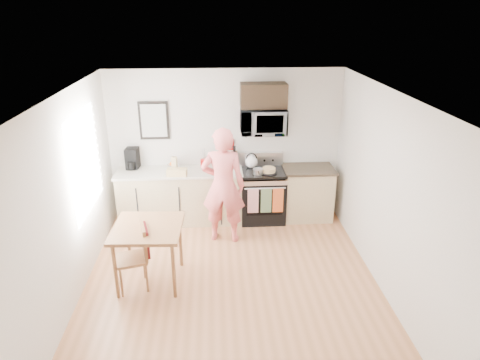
{
  "coord_description": "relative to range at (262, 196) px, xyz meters",
  "views": [
    {
      "loc": [
        -0.19,
        -4.84,
        3.54
      ],
      "look_at": [
        0.17,
        1.0,
        1.15
      ],
      "focal_mm": 32.0,
      "sensor_mm": 36.0,
      "label": 1
    }
  ],
  "objects": [
    {
      "name": "chair",
      "position": [
        -1.83,
        -1.87,
        0.15
      ],
      "size": [
        0.51,
        0.47,
        0.91
      ],
      "rotation": [
        0.0,
        0.0,
        0.25
      ],
      "color": "brown",
      "rests_on": "floor"
    },
    {
      "name": "pot",
      "position": [
        -0.1,
        -0.16,
        0.53
      ],
      "size": [
        0.18,
        0.3,
        0.09
      ],
      "rotation": [
        0.0,
        0.0,
        -0.03
      ],
      "color": "#B7B7BC",
      "rests_on": "range"
    },
    {
      "name": "cake",
      "position": [
        0.08,
        -0.12,
        0.53
      ],
      "size": [
        0.27,
        0.27,
        0.09
      ],
      "color": "black",
      "rests_on": "range"
    },
    {
      "name": "upper_cabinet",
      "position": [
        -0.0,
        0.15,
        1.74
      ],
      "size": [
        0.76,
        0.35,
        0.4
      ],
      "primitive_type": "cube",
      "color": "black",
      "rests_on": "back_wall"
    },
    {
      "name": "range",
      "position": [
        0.0,
        0.0,
        0.0
      ],
      "size": [
        0.76,
        0.7,
        1.16
      ],
      "color": "black",
      "rests_on": "floor"
    },
    {
      "name": "person",
      "position": [
        -0.7,
        -0.68,
        0.5
      ],
      "size": [
        0.75,
        0.55,
        1.88
      ],
      "primitive_type": "imported",
      "rotation": [
        0.0,
        0.0,
        2.99
      ],
      "color": "#C83837",
      "rests_on": "floor"
    },
    {
      "name": "knife_block",
      "position": [
        -0.48,
        0.23,
        0.63
      ],
      "size": [
        0.12,
        0.16,
        0.25
      ],
      "primitive_type": "cube",
      "rotation": [
        0.0,
        0.0,
        -0.04
      ],
      "color": "brown",
      "rests_on": "countertop_left"
    },
    {
      "name": "microwave",
      "position": [
        -0.0,
        0.1,
        1.32
      ],
      "size": [
        0.76,
        0.51,
        0.42
      ],
      "primitive_type": "imported",
      "color": "#B7B7BC",
      "rests_on": "back_wall"
    },
    {
      "name": "countertop_left",
      "position": [
        -1.43,
        0.02,
        0.48
      ],
      "size": [
        2.14,
        0.64,
        0.04
      ],
      "primitive_type": "cube",
      "color": "beige",
      "rests_on": "cabinet_left"
    },
    {
      "name": "left_wall",
      "position": [
        -2.63,
        -1.98,
        0.86
      ],
      "size": [
        0.04,
        4.6,
        2.6
      ],
      "primitive_type": "cube",
      "color": "silver",
      "rests_on": "floor"
    },
    {
      "name": "countertop_right",
      "position": [
        0.8,
        0.02,
        0.48
      ],
      "size": [
        0.88,
        0.64,
        0.04
      ],
      "primitive_type": "cube",
      "color": "black",
      "rests_on": "cabinet_right"
    },
    {
      "name": "floor",
      "position": [
        -0.63,
        -1.98,
        -0.44
      ],
      "size": [
        4.6,
        4.6,
        0.0
      ],
      "primitive_type": "plane",
      "color": "#A86B41",
      "rests_on": "ground"
    },
    {
      "name": "window",
      "position": [
        -2.59,
        -1.18,
        1.11
      ],
      "size": [
        0.06,
        1.4,
        1.5
      ],
      "color": "silver",
      "rests_on": "left_wall"
    },
    {
      "name": "fruit_bowl",
      "position": [
        -1.55,
        0.2,
        0.54
      ],
      "size": [
        0.28,
        0.28,
        0.1
      ],
      "color": "white",
      "rests_on": "countertop_left"
    },
    {
      "name": "bread_bag",
      "position": [
        -1.45,
        -0.2,
        0.56
      ],
      "size": [
        0.34,
        0.18,
        0.12
      ],
      "primitive_type": "cube",
      "rotation": [
        0.0,
        0.0,
        -0.08
      ],
      "color": "#E0C575",
      "rests_on": "countertop_left"
    },
    {
      "name": "cabinet_right",
      "position": [
        0.8,
        0.02,
        0.01
      ],
      "size": [
        0.84,
        0.6,
        0.9
      ],
      "primitive_type": "cube",
      "color": "tan",
      "rests_on": "floor"
    },
    {
      "name": "ceiling",
      "position": [
        -0.63,
        -1.98,
        2.16
      ],
      "size": [
        4.0,
        4.6,
        0.04
      ],
      "primitive_type": "cube",
      "color": "silver",
      "rests_on": "back_wall"
    },
    {
      "name": "coffee_maker",
      "position": [
        -2.23,
        0.21,
        0.67
      ],
      "size": [
        0.23,
        0.31,
        0.36
      ],
      "rotation": [
        0.0,
        0.0,
        -0.11
      ],
      "color": "black",
      "rests_on": "countertop_left"
    },
    {
      "name": "dining_table",
      "position": [
        -1.73,
        -1.76,
        0.31
      ],
      "size": [
        0.9,
        0.9,
        0.84
      ],
      "rotation": [
        0.0,
        0.0,
        -0.05
      ],
      "color": "brown",
      "rests_on": "floor"
    },
    {
      "name": "cabinet_left",
      "position": [
        -1.43,
        0.02,
        0.01
      ],
      "size": [
        2.1,
        0.6,
        0.9
      ],
      "primitive_type": "cube",
      "color": "tan",
      "rests_on": "floor"
    },
    {
      "name": "kettle",
      "position": [
        -0.19,
        0.14,
        0.6
      ],
      "size": [
        0.21,
        0.21,
        0.27
      ],
      "color": "white",
      "rests_on": "range"
    },
    {
      "name": "right_wall",
      "position": [
        1.37,
        -1.98,
        0.86
      ],
      "size": [
        0.04,
        4.6,
        2.6
      ],
      "primitive_type": "cube",
      "color": "silver",
      "rests_on": "floor"
    },
    {
      "name": "wall_art",
      "position": [
        -1.83,
        0.3,
        1.31
      ],
      "size": [
        0.5,
        0.04,
        0.65
      ],
      "color": "black",
      "rests_on": "back_wall"
    },
    {
      "name": "utensil_crock",
      "position": [
        -1.02,
        0.19,
        0.64
      ],
      "size": [
        0.11,
        0.11,
        0.33
      ],
      "color": "#B5110F",
      "rests_on": "countertop_left"
    },
    {
      "name": "back_wall",
      "position": [
        -0.63,
        0.32,
        0.86
      ],
      "size": [
        4.0,
        0.04,
        2.6
      ],
      "primitive_type": "cube",
      "color": "silver",
      "rests_on": "floor"
    },
    {
      "name": "milk_carton",
      "position": [
        -1.51,
        0.09,
        0.62
      ],
      "size": [
        0.1,
        0.1,
        0.22
      ],
      "primitive_type": "cube",
      "rotation": [
        0.0,
        0.0,
        -0.17
      ],
      "color": "tan",
      "rests_on": "countertop_left"
    },
    {
      "name": "wall_trivet",
      "position": [
        -0.58,
        0.31,
        0.86
      ],
      "size": [
        0.2,
        0.02,
        0.2
      ],
      "primitive_type": "cube",
      "color": "#B5110F",
      "rests_on": "back_wall"
    },
    {
      "name": "front_wall",
      "position": [
        -0.63,
        -4.28,
        0.86
      ],
      "size": [
        4.0,
        0.04,
        2.6
      ],
      "primitive_type": "cube",
      "color": "silver",
      "rests_on": "floor"
    }
  ]
}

